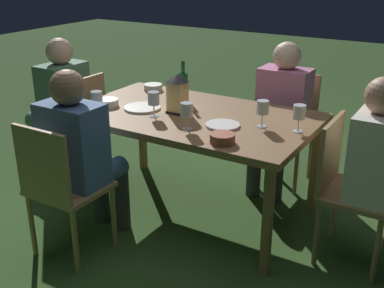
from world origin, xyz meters
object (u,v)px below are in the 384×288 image
wine_glass_e (97,99)px  bowl_olives (222,138)px  person_in_pink (280,111)px  green_bottle_on_table (183,86)px  chair_side_right_b (60,185)px  chair_head_far (78,123)px  plate_b (223,125)px  bowl_salad (81,107)px  chair_head_near (347,184)px  wine_glass_a (299,113)px  dining_table (192,121)px  person_in_green (59,101)px  wine_glass_b (154,100)px  lantern_centerpiece (177,91)px  chair_side_left_a (288,122)px  bowl_dip (108,102)px  person_in_blue (82,150)px  wine_glass_d (187,111)px  plate_a (142,108)px  bowl_bread (153,87)px

wine_glass_e → bowl_olives: (-0.94, 0.00, -0.09)m
person_in_pink → green_bottle_on_table: 0.77m
chair_side_right_b → chair_head_far: (0.70, -0.88, 0.00)m
plate_b → bowl_salad: bearing=12.3°
chair_head_near → wine_glass_e: 1.67m
person_in_pink → bowl_olives: 1.07m
wine_glass_a → bowl_salad: 1.48m
wine_glass_a → wine_glass_e: same height
dining_table → wine_glass_a: wine_glass_a is taller
chair_head_near → bowl_olives: bearing=30.2°
person_in_green → wine_glass_b: bearing=170.2°
bowl_olives → plate_b: bearing=-62.6°
lantern_centerpiece → wine_glass_e: 0.54m
chair_head_near → chair_side_left_a: bearing=-51.6°
bowl_salad → bowl_dip: 0.20m
person_in_blue → chair_side_left_a: person_in_blue is taller
person_in_blue → bowl_salad: 0.49m
person_in_pink → wine_glass_b: (0.55, 0.88, 0.22)m
wine_glass_d → plate_a: size_ratio=0.66×
chair_head_near → bowl_dip: bearing=5.4°
lantern_centerpiece → person_in_pink: bearing=-122.9°
chair_side_left_a → bowl_salad: chair_side_left_a is taller
dining_table → green_bottle_on_table: green_bottle_on_table is taller
wine_glass_b → bowl_bread: wine_glass_b is taller
chair_side_right_b → plate_b: bearing=-131.2°
dining_table → bowl_bread: (0.57, -0.35, 0.08)m
dining_table → bowl_bread: size_ratio=11.42×
green_bottle_on_table → plate_b: (-0.52, 0.36, -0.10)m
chair_head_far → wine_glass_e: 0.77m
chair_head_near → person_in_green: person_in_green is taller
person_in_green → bowl_dip: person_in_green is taller
chair_head_far → plate_b: chair_head_far is taller
lantern_centerpiece → green_bottle_on_table: 0.30m
chair_side_left_a → lantern_centerpiece: lantern_centerpiece is taller
person_in_pink → plate_b: 0.82m
lantern_centerpiece → bowl_salad: (0.60, 0.31, -0.12)m
wine_glass_e → plate_a: size_ratio=0.66×
chair_head_near → chair_head_far: (2.14, 0.00, 0.00)m
plate_b → bowl_salad: bowl_salad is taller
chair_head_far → wine_glass_b: size_ratio=5.15×
plate_a → bowl_salad: bearing=36.1°
chair_side_right_b → wine_glass_b: 0.81m
chair_side_right_b → bowl_salad: bearing=-59.6°
plate_a → bowl_bread: (0.22, -0.44, 0.02)m
wine_glass_a → green_bottle_on_table: bearing=-12.3°
dining_table → chair_side_left_a: chair_side_left_a is taller
chair_side_right_b → person_in_blue: person_in_blue is taller
chair_head_far → bowl_olives: (-1.50, 0.37, 0.29)m
person_in_blue → plate_a: person_in_blue is taller
chair_side_right_b → person_in_pink: 1.75m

